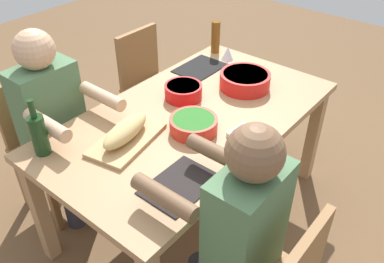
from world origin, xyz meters
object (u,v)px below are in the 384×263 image
at_px(chair_near_left, 149,80).
at_px(cutting_board, 127,140).
at_px(napkin_stack, 246,135).
at_px(diner_near_right, 55,118).
at_px(beer_bottle, 216,37).
at_px(serving_bowl_pasta, 245,80).
at_px(wine_bottle, 39,134).
at_px(bread_loaf, 126,131).
at_px(dining_table, 192,128).
at_px(serving_bowl_greens, 194,124).
at_px(diner_far_right, 237,226).
at_px(wine_glass, 228,55).
at_px(serving_bowl_fruit, 183,91).
at_px(chair_near_right, 44,137).

xyz_separation_m(chair_near_left, cutting_board, (0.84, 0.69, 0.27)).
bearing_deg(napkin_stack, cutting_board, -46.92).
relative_size(diner_near_right, beer_bottle, 5.45).
distance_m(serving_bowl_pasta, wine_bottle, 1.20).
bearing_deg(serving_bowl_pasta, bread_loaf, -10.61).
xyz_separation_m(dining_table, serving_bowl_greens, (0.11, 0.10, 0.13)).
distance_m(diner_far_right, beer_bottle, 1.55).
bearing_deg(serving_bowl_pasta, chair_near_left, -91.81).
height_order(diner_near_right, wine_glass, diner_near_right).
relative_size(cutting_board, bread_loaf, 1.25).
relative_size(chair_near_left, serving_bowl_greens, 3.48).
distance_m(bread_loaf, napkin_stack, 0.60).
bearing_deg(serving_bowl_fruit, dining_table, 54.77).
distance_m(dining_table, serving_bowl_greens, 0.20).
xyz_separation_m(chair_near_right, beer_bottle, (-1.18, 0.41, 0.37)).
relative_size(diner_far_right, serving_bowl_fruit, 5.60).
xyz_separation_m(dining_table, beer_bottle, (-0.72, -0.38, 0.20)).
height_order(chair_near_right, diner_far_right, diner_far_right).
distance_m(serving_bowl_greens, bread_loaf, 0.34).
bearing_deg(napkin_stack, wine_glass, -136.87).
bearing_deg(napkin_stack, diner_near_right, -63.16).
distance_m(dining_table, diner_near_right, 0.76).
distance_m(cutting_board, napkin_stack, 0.59).
relative_size(chair_near_left, beer_bottle, 3.86).
xyz_separation_m(dining_table, wine_bottle, (0.70, -0.34, 0.20)).
relative_size(wine_glass, napkin_stack, 1.19).
distance_m(serving_bowl_fruit, bread_loaf, 0.50).
bearing_deg(cutting_board, diner_near_right, -82.06).
distance_m(diner_near_right, cutting_board, 0.51).
bearing_deg(dining_table, beer_bottle, -152.05).
bearing_deg(bread_loaf, chair_near_left, -140.69).
distance_m(dining_table, serving_bowl_pasta, 0.46).
height_order(chair_near_left, beer_bottle, beer_bottle).
xyz_separation_m(chair_near_right, wine_bottle, (0.24, 0.45, 0.37)).
relative_size(dining_table, chair_near_left, 1.96).
bearing_deg(dining_table, cutting_board, -14.45).
xyz_separation_m(serving_bowl_pasta, serving_bowl_fruit, (0.32, -0.21, -0.01)).
bearing_deg(chair_near_left, serving_bowl_fruit, 61.28).
bearing_deg(cutting_board, wine_glass, -176.82).
height_order(diner_near_right, bread_loaf, diner_near_right).
distance_m(serving_bowl_pasta, beer_bottle, 0.53).
bearing_deg(wine_bottle, napkin_stack, 136.70).
relative_size(chair_near_right, serving_bowl_greens, 3.48).
height_order(cutting_board, beer_bottle, beer_bottle).
distance_m(diner_near_right, serving_bowl_fruit, 0.73).
bearing_deg(chair_near_left, wine_glass, 97.03).
relative_size(chair_near_right, cutting_board, 2.12).
bearing_deg(wine_bottle, chair_near_left, -158.72).
bearing_deg(serving_bowl_fruit, wine_glass, 179.79).
bearing_deg(dining_table, serving_bowl_fruit, -125.23).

